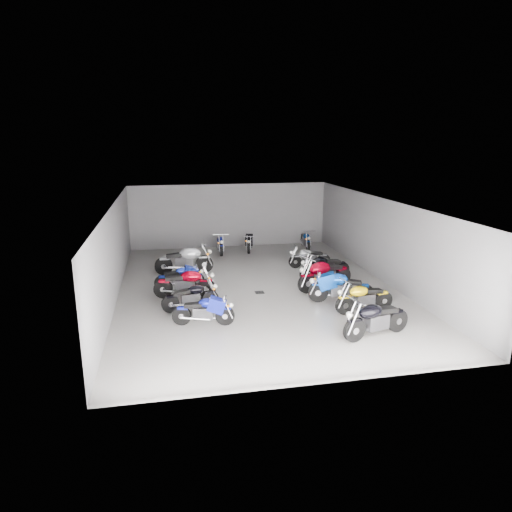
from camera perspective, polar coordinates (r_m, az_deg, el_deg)
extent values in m
plane|color=gray|center=(17.06, 0.11, -4.05)|extent=(14.00, 14.00, 0.00)
cube|color=slate|center=(23.39, -3.32, 5.07)|extent=(10.00, 0.10, 3.20)
cube|color=slate|center=(16.41, -17.27, 0.34)|extent=(0.10, 14.00, 3.20)
cube|color=slate|center=(18.26, 15.68, 1.86)|extent=(0.10, 14.00, 3.20)
cube|color=#232326|center=(16.33, 0.11, 6.73)|extent=(10.00, 14.00, 0.04)
cube|color=black|center=(16.60, 0.45, -4.57)|extent=(0.32, 0.32, 0.01)
cylinder|color=black|center=(13.76, -3.88, -7.48)|extent=(0.59, 0.23, 0.57)
cylinder|color=black|center=(13.92, -9.28, -7.38)|extent=(0.59, 0.25, 0.57)
cube|color=#2D2D30|center=(13.79, -6.61, -7.09)|extent=(0.63, 0.38, 0.36)
ellipsoid|color=navy|center=(13.67, -5.82, -5.98)|extent=(0.67, 0.48, 0.32)
cube|color=black|center=(13.74, -7.84, -6.09)|extent=(0.59, 0.36, 0.16)
cylinder|color=black|center=(15.19, -5.76, -5.35)|extent=(0.59, 0.21, 0.58)
cylinder|color=black|center=(14.92, -10.65, -5.91)|extent=(0.59, 0.23, 0.58)
cube|color=#2D2D30|center=(15.01, -8.20, -5.31)|extent=(0.63, 0.37, 0.36)
ellipsoid|color=black|center=(14.96, -7.49, -4.18)|extent=(0.67, 0.46, 0.33)
cube|color=black|center=(14.87, -9.32, -4.51)|extent=(0.59, 0.34, 0.16)
cylinder|color=black|center=(16.13, -6.23, -4.01)|extent=(0.68, 0.23, 0.66)
cylinder|color=black|center=(16.28, -11.53, -4.05)|extent=(0.68, 0.25, 0.66)
cube|color=#2D2D30|center=(16.16, -8.91, -3.68)|extent=(0.71, 0.40, 0.41)
ellipsoid|color=#9A0013|center=(16.04, -8.14, -2.55)|extent=(0.76, 0.51, 0.37)
cube|color=black|center=(16.11, -10.12, -2.71)|extent=(0.67, 0.38, 0.19)
cylinder|color=black|center=(17.17, -7.36, -3.05)|extent=(0.58, 0.15, 0.57)
cylinder|color=black|center=(17.07, -11.67, -3.35)|extent=(0.58, 0.17, 0.57)
cube|color=#2D2D30|center=(17.08, -9.52, -2.92)|extent=(0.59, 0.30, 0.36)
ellipsoid|color=#182DB1|center=(17.01, -8.90, -1.96)|extent=(0.63, 0.39, 0.32)
cube|color=black|center=(16.99, -10.51, -2.18)|extent=(0.56, 0.28, 0.16)
cylinder|color=black|center=(19.04, -6.47, -1.01)|extent=(0.73, 0.16, 0.73)
cylinder|color=black|center=(19.00, -11.46, -1.25)|extent=(0.73, 0.18, 0.73)
cube|color=#2D2D30|center=(18.97, -8.98, -0.80)|extent=(0.75, 0.35, 0.46)
ellipsoid|color=silver|center=(18.89, -8.26, 0.31)|extent=(0.78, 0.47, 0.41)
cube|color=black|center=(18.88, -10.12, 0.09)|extent=(0.70, 0.33, 0.21)
cylinder|color=black|center=(12.92, 12.20, -9.05)|extent=(0.69, 0.31, 0.68)
cylinder|color=black|center=(13.88, 17.21, -7.70)|extent=(0.70, 0.33, 0.68)
cube|color=#2D2D30|center=(13.35, 14.83, -7.94)|extent=(0.75, 0.49, 0.42)
ellipsoid|color=black|center=(13.08, 14.15, -6.77)|extent=(0.81, 0.60, 0.38)
cube|color=black|center=(13.46, 16.01, -6.48)|extent=(0.70, 0.45, 0.19)
cylinder|color=black|center=(14.78, 11.03, -6.05)|extent=(0.63, 0.20, 0.62)
cylinder|color=black|center=(15.49, 15.60, -5.36)|extent=(0.63, 0.22, 0.62)
cube|color=#2D2D30|center=(15.09, 13.39, -5.35)|extent=(0.66, 0.37, 0.39)
ellipsoid|color=yellow|center=(14.88, 12.76, -4.33)|extent=(0.70, 0.46, 0.35)
cube|color=black|center=(15.16, 14.46, -4.24)|extent=(0.62, 0.34, 0.18)
cylinder|color=black|center=(15.72, 7.77, -4.53)|extent=(0.69, 0.33, 0.68)
cylinder|color=black|center=(15.86, 13.36, -4.62)|extent=(0.70, 0.35, 0.68)
cube|color=#2D2D30|center=(15.74, 10.59, -4.21)|extent=(0.75, 0.51, 0.43)
ellipsoid|color=#0C40AA|center=(15.61, 9.79, -3.02)|extent=(0.82, 0.62, 0.38)
cube|color=black|center=(15.68, 11.88, -3.20)|extent=(0.71, 0.47, 0.19)
cylinder|color=black|center=(16.54, 6.39, -3.42)|extent=(0.74, 0.38, 0.73)
cylinder|color=black|center=(17.55, 10.69, -2.52)|extent=(0.74, 0.41, 0.73)
cube|color=#2D2D30|center=(17.00, 8.62, -2.59)|extent=(0.81, 0.57, 0.46)
ellipsoid|color=maroon|center=(16.74, 8.00, -1.54)|extent=(0.88, 0.69, 0.41)
cube|color=black|center=(17.14, 9.60, -1.38)|extent=(0.76, 0.53, 0.21)
cylinder|color=black|center=(17.76, 6.50, -2.26)|extent=(0.68, 0.26, 0.67)
cylinder|color=black|center=(18.52, 10.60, -1.72)|extent=(0.68, 0.28, 0.67)
cube|color=#2D2D30|center=(18.10, 8.61, -1.67)|extent=(0.72, 0.44, 0.42)
ellipsoid|color=black|center=(17.90, 8.01, -0.73)|extent=(0.77, 0.54, 0.38)
cube|color=black|center=(18.19, 9.54, -0.67)|extent=(0.68, 0.41, 0.19)
cylinder|color=black|center=(19.67, 4.92, -0.71)|extent=(0.57, 0.13, 0.57)
cylinder|color=black|center=(20.03, 8.48, -0.54)|extent=(0.57, 0.14, 0.57)
cube|color=#2D2D30|center=(19.82, 6.72, -0.38)|extent=(0.58, 0.28, 0.35)
ellipsoid|color=#A9ABAF|center=(19.69, 6.21, 0.39)|extent=(0.61, 0.37, 0.32)
cube|color=black|center=(19.84, 7.53, 0.35)|extent=(0.54, 0.26, 0.16)
cylinder|color=black|center=(21.64, -4.36, 0.74)|extent=(0.15, 0.60, 0.59)
cylinder|color=black|center=(22.94, -4.59, 1.54)|extent=(0.17, 0.60, 0.59)
cube|color=#2D2D30|center=(22.27, -4.48, 1.38)|extent=(0.31, 0.62, 0.37)
ellipsoid|color=navy|center=(22.00, -4.46, 2.02)|extent=(0.41, 0.65, 0.33)
cube|color=black|center=(22.50, -4.55, 2.20)|extent=(0.29, 0.58, 0.17)
cylinder|color=black|center=(22.03, -0.89, 1.02)|extent=(0.26, 0.59, 0.58)
cylinder|color=black|center=(23.31, -0.67, 1.78)|extent=(0.28, 0.60, 0.58)
cube|color=#2D2D30|center=(22.65, -0.78, 1.63)|extent=(0.41, 0.64, 0.36)
ellipsoid|color=black|center=(22.39, -0.82, 2.25)|extent=(0.51, 0.69, 0.33)
cube|color=black|center=(22.88, -0.73, 2.42)|extent=(0.39, 0.60, 0.17)
cylinder|color=black|center=(22.65, 6.51, 1.29)|extent=(0.18, 0.58, 0.57)
cylinder|color=black|center=(23.89, 5.89, 2.00)|extent=(0.20, 0.58, 0.57)
cube|color=#2D2D30|center=(23.25, 6.20, 1.87)|extent=(0.33, 0.61, 0.36)
ellipsoid|color=navy|center=(23.00, 6.31, 2.46)|extent=(0.42, 0.64, 0.32)
cube|color=black|center=(23.47, 6.08, 2.62)|extent=(0.31, 0.57, 0.16)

